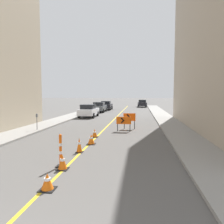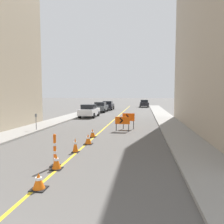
{
  "view_description": "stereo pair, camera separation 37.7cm",
  "coord_description": "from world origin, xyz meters",
  "px_view_note": "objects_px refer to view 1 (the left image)",
  "views": [
    {
      "loc": [
        2.83,
        -1.71,
        2.86
      ],
      "look_at": [
        0.01,
        20.51,
        1.0
      ],
      "focal_mm": 35.0,
      "sensor_mm": 36.0,
      "label": 1
    },
    {
      "loc": [
        3.21,
        -1.66,
        2.86
      ],
      "look_at": [
        0.01,
        20.51,
        1.0
      ],
      "focal_mm": 35.0,
      "sensor_mm": 36.0,
      "label": 2
    }
  ],
  "objects_px": {
    "traffic_cone_fifth": "(95,133)",
    "arrow_barricade_secondary": "(129,118)",
    "delineator_post_front": "(61,152)",
    "parked_car_curb_mid": "(99,107)",
    "parked_car_opposite_side": "(142,103)",
    "parked_car_curb_far": "(106,105)",
    "parking_meter_near_curb": "(37,118)",
    "traffic_cone_second": "(62,162)",
    "traffic_cone_fourth": "(91,139)",
    "arrow_barricade_primary": "(124,121)",
    "traffic_cone_third": "(79,145)",
    "parked_car_curb_near": "(89,111)",
    "parking_meter_far_curb": "(80,108)",
    "traffic_cone_nearest": "(47,182)"
  },
  "relations": [
    {
      "from": "traffic_cone_nearest",
      "to": "arrow_barricade_primary",
      "type": "xyz_separation_m",
      "value": [
        1.51,
        10.52,
        0.54
      ]
    },
    {
      "from": "delineator_post_front",
      "to": "parked_car_opposite_side",
      "type": "bearing_deg",
      "value": 84.86
    },
    {
      "from": "traffic_cone_third",
      "to": "traffic_cone_fourth",
      "type": "bearing_deg",
      "value": 83.87
    },
    {
      "from": "traffic_cone_second",
      "to": "delineator_post_front",
      "type": "height_order",
      "value": "delineator_post_front"
    },
    {
      "from": "delineator_post_front",
      "to": "parking_meter_near_curb",
      "type": "relative_size",
      "value": 1.05
    },
    {
      "from": "traffic_cone_third",
      "to": "parked_car_curb_mid",
      "type": "bearing_deg",
      "value": 98.21
    },
    {
      "from": "traffic_cone_fourth",
      "to": "parking_meter_far_curb",
      "type": "relative_size",
      "value": 0.44
    },
    {
      "from": "traffic_cone_second",
      "to": "arrow_barricade_primary",
      "type": "bearing_deg",
      "value": 79.11
    },
    {
      "from": "traffic_cone_fourth",
      "to": "parked_car_curb_near",
      "type": "relative_size",
      "value": 0.13
    },
    {
      "from": "traffic_cone_fourth",
      "to": "parking_meter_far_curb",
      "type": "bearing_deg",
      "value": 107.69
    },
    {
      "from": "arrow_barricade_secondary",
      "to": "parked_car_curb_far",
      "type": "relative_size",
      "value": 0.3
    },
    {
      "from": "traffic_cone_third",
      "to": "parked_car_opposite_side",
      "type": "relative_size",
      "value": 0.17
    },
    {
      "from": "traffic_cone_fifth",
      "to": "parked_car_curb_far",
      "type": "xyz_separation_m",
      "value": [
        -3.03,
        24.87,
        0.53
      ]
    },
    {
      "from": "traffic_cone_fourth",
      "to": "traffic_cone_third",
      "type": "bearing_deg",
      "value": -96.13
    },
    {
      "from": "arrow_barricade_primary",
      "to": "parked_car_opposite_side",
      "type": "xyz_separation_m",
      "value": [
        1.73,
        31.56,
        0.01
      ]
    },
    {
      "from": "delineator_post_front",
      "to": "parked_car_opposite_side",
      "type": "distance_m",
      "value": 40.17
    },
    {
      "from": "traffic_cone_third",
      "to": "delineator_post_front",
      "type": "distance_m",
      "value": 2.14
    },
    {
      "from": "traffic_cone_fifth",
      "to": "parked_car_curb_near",
      "type": "height_order",
      "value": "parked_car_curb_near"
    },
    {
      "from": "arrow_barricade_primary",
      "to": "traffic_cone_fifth",
      "type": "bearing_deg",
      "value": -122.83
    },
    {
      "from": "parking_meter_far_curb",
      "to": "traffic_cone_second",
      "type": "bearing_deg",
      "value": -76.3
    },
    {
      "from": "traffic_cone_third",
      "to": "parked_car_curb_near",
      "type": "xyz_separation_m",
      "value": [
        -3.33,
        16.02,
        0.44
      ]
    },
    {
      "from": "traffic_cone_fourth",
      "to": "parking_meter_near_curb",
      "type": "relative_size",
      "value": 0.47
    },
    {
      "from": "arrow_barricade_primary",
      "to": "arrow_barricade_secondary",
      "type": "distance_m",
      "value": 1.27
    },
    {
      "from": "traffic_cone_second",
      "to": "parking_meter_near_curb",
      "type": "distance_m",
      "value": 9.31
    },
    {
      "from": "parking_meter_far_curb",
      "to": "parking_meter_near_curb",
      "type": "bearing_deg",
      "value": -90.0
    },
    {
      "from": "delineator_post_front",
      "to": "parked_car_opposite_side",
      "type": "xyz_separation_m",
      "value": [
        3.6,
        40.01,
        0.23
      ]
    },
    {
      "from": "traffic_cone_nearest",
      "to": "arrow_barricade_primary",
      "type": "height_order",
      "value": "arrow_barricade_primary"
    },
    {
      "from": "delineator_post_front",
      "to": "parking_meter_near_curb",
      "type": "height_order",
      "value": "parking_meter_near_curb"
    },
    {
      "from": "parked_car_curb_mid",
      "to": "parking_meter_near_curb",
      "type": "height_order",
      "value": "parked_car_curb_mid"
    },
    {
      "from": "delineator_post_front",
      "to": "parked_car_curb_mid",
      "type": "bearing_deg",
      "value": 97.2
    },
    {
      "from": "parked_car_curb_mid",
      "to": "parked_car_opposite_side",
      "type": "xyz_separation_m",
      "value": [
        6.84,
        14.35,
        0.0
      ]
    },
    {
      "from": "parked_car_curb_near",
      "to": "parking_meter_far_curb",
      "type": "bearing_deg",
      "value": 134.27
    },
    {
      "from": "delineator_post_front",
      "to": "arrow_barricade_secondary",
      "type": "relative_size",
      "value": 1.01
    },
    {
      "from": "parked_car_curb_near",
      "to": "parking_meter_far_curb",
      "type": "relative_size",
      "value": 3.27
    },
    {
      "from": "parked_car_curb_far",
      "to": "arrow_barricade_primary",
      "type": "bearing_deg",
      "value": -78.83
    },
    {
      "from": "traffic_cone_second",
      "to": "parked_car_opposite_side",
      "type": "height_order",
      "value": "parked_car_opposite_side"
    },
    {
      "from": "parking_meter_near_curb",
      "to": "parked_car_curb_mid",
      "type": "bearing_deg",
      "value": 85.37
    },
    {
      "from": "traffic_cone_fourth",
      "to": "parking_meter_far_curb",
      "type": "distance_m",
      "value": 16.64
    },
    {
      "from": "traffic_cone_fifth",
      "to": "parked_car_opposite_side",
      "type": "distance_m",
      "value": 34.28
    },
    {
      "from": "traffic_cone_fourth",
      "to": "arrow_barricade_primary",
      "type": "height_order",
      "value": "arrow_barricade_primary"
    },
    {
      "from": "arrow_barricade_secondary",
      "to": "traffic_cone_second",
      "type": "bearing_deg",
      "value": -102.3
    },
    {
      "from": "traffic_cone_fifth",
      "to": "arrow_barricade_secondary",
      "type": "height_order",
      "value": "arrow_barricade_secondary"
    },
    {
      "from": "traffic_cone_fourth",
      "to": "parked_car_curb_mid",
      "type": "distance_m",
      "value": 22.05
    },
    {
      "from": "traffic_cone_fourth",
      "to": "traffic_cone_fifth",
      "type": "relative_size",
      "value": 1.07
    },
    {
      "from": "arrow_barricade_secondary",
      "to": "parked_car_opposite_side",
      "type": "xyz_separation_m",
      "value": [
        1.36,
        30.36,
        -0.11
      ]
    },
    {
      "from": "parking_meter_far_curb",
      "to": "delineator_post_front",
      "type": "bearing_deg",
      "value": -76.59
    },
    {
      "from": "delineator_post_front",
      "to": "parked_car_opposite_side",
      "type": "relative_size",
      "value": 0.3
    },
    {
      "from": "arrow_barricade_secondary",
      "to": "parked_car_opposite_side",
      "type": "distance_m",
      "value": 30.39
    },
    {
      "from": "parking_meter_near_curb",
      "to": "parking_meter_far_curb",
      "type": "xyz_separation_m",
      "value": [
        0.0,
        12.16,
        0.05
      ]
    },
    {
      "from": "parked_car_curb_near",
      "to": "parking_meter_near_curb",
      "type": "relative_size",
      "value": 3.48
    }
  ]
}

